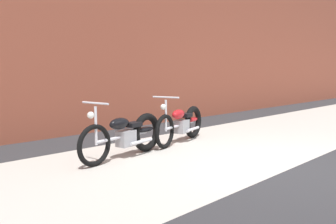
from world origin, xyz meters
TOP-DOWN VIEW (x-y plane):
  - ground_plane at (0.00, 0.00)m, footprint 80.00×80.00m
  - sidewalk_slab at (0.00, 1.75)m, footprint 36.00×3.50m
  - brick_building_wall at (0.00, 5.20)m, footprint 36.00×0.50m
  - motorcycle_black at (-1.31, 2.39)m, footprint 1.99×0.62m
  - motorcycle_red at (0.35, 2.62)m, footprint 1.96×0.80m

SIDE VIEW (x-z plane):
  - ground_plane at x=0.00m, z-range 0.00..0.00m
  - sidewalk_slab at x=0.00m, z-range 0.00..0.01m
  - motorcycle_black at x=-1.31m, z-range -0.12..0.91m
  - motorcycle_red at x=0.35m, z-range -0.12..0.91m
  - brick_building_wall at x=0.00m, z-range 0.00..6.00m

